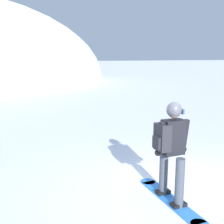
% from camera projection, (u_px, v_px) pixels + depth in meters
% --- Properties ---
extents(ground_plane, '(300.00, 300.00, 0.00)m').
position_uv_depth(ground_plane, '(187.00, 195.00, 5.10)').
color(ground_plane, white).
extents(snowboarder_main, '(0.64, 1.84, 1.71)m').
position_uv_depth(snowboarder_main, '(171.00, 150.00, 4.70)').
color(snowboarder_main, blue).
rests_on(snowboarder_main, ground).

